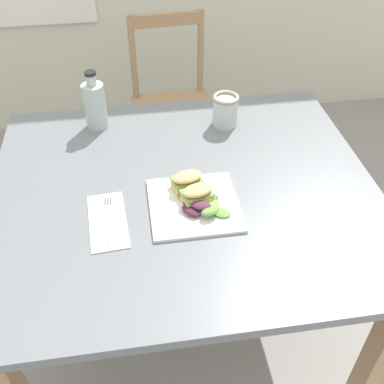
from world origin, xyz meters
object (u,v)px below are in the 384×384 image
Objects in this scene: plate_lunch at (194,205)px; dining_table at (185,215)px; mason_jar_iced_tea at (225,112)px; sandwich_half_front at (197,194)px; sandwich_half_back at (187,181)px; bottle_cold_brew at (95,107)px; fork_on_napkin at (108,216)px; chair_wooden_far at (174,107)px.

dining_table is at bearing 100.16° from plate_lunch.
dining_table is 4.55× the size of plate_lunch.
sandwich_half_front is at bearing -112.16° from mason_jar_iced_tea.
bottle_cold_brew is at bearing 123.70° from sandwich_half_back.
sandwich_half_back is at bearing -56.30° from bottle_cold_brew.
mason_jar_iced_tea is at bearing 59.45° from dining_table.
sandwich_half_front reaches higher than dining_table.
sandwich_half_back is at bearing -68.90° from dining_table.
fork_on_napkin is (-0.23, -0.10, 0.12)m from dining_table.
sandwich_half_back is (0.01, -0.02, 0.16)m from dining_table.
chair_wooden_far is (0.08, 0.97, -0.17)m from dining_table.
bottle_cold_brew is at bearing -119.91° from chair_wooden_far.
mason_jar_iced_tea is (0.45, -0.06, -0.03)m from bottle_cold_brew.
sandwich_half_front is (-0.05, -1.05, 0.33)m from chair_wooden_far.
plate_lunch is at bearing -59.66° from bottle_cold_brew.
dining_table is 0.98m from chair_wooden_far.
bottle_cold_brew reaches higher than mason_jar_iced_tea.
mason_jar_iced_tea reaches higher than fork_on_napkin.
fork_on_napkin is 0.48m from bottle_cold_brew.
fork_on_napkin is 0.88× the size of bottle_cold_brew.
sandwich_half_front is 0.44m from mason_jar_iced_tea.
fork_on_napkin is at bearing -178.07° from plate_lunch.
sandwich_half_front is 0.26m from fork_on_napkin.
plate_lunch is at bearing 1.93° from fork_on_napkin.
sandwich_half_front is at bearing -72.87° from sandwich_half_back.
fork_on_napkin is at bearing -176.46° from sandwich_half_front.
plate_lunch is at bearing -143.94° from sandwich_half_front.
sandwich_half_back reaches higher than dining_table.
mason_jar_iced_tea is at bearing 67.84° from sandwich_half_front.
fork_on_napkin is (-0.24, -0.08, -0.03)m from sandwich_half_back.
sandwich_half_back is 0.48× the size of bottle_cold_brew.
chair_wooden_far is 3.39× the size of plate_lunch.
chair_wooden_far is at bearing 86.72° from plate_lunch.
mason_jar_iced_tea is at bearing 44.95° from fork_on_napkin.
chair_wooden_far is 1.04m from sandwich_half_back.
plate_lunch is at bearing -113.03° from mason_jar_iced_tea.
bottle_cold_brew is 0.46m from mason_jar_iced_tea.
plate_lunch is at bearing -93.28° from chair_wooden_far.
plate_lunch reaches higher than dining_table.
dining_table is at bearing -120.55° from mason_jar_iced_tea.
sandwich_half_back is 0.25m from fork_on_napkin.
sandwich_half_back is (-0.01, 0.07, 0.03)m from plate_lunch.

